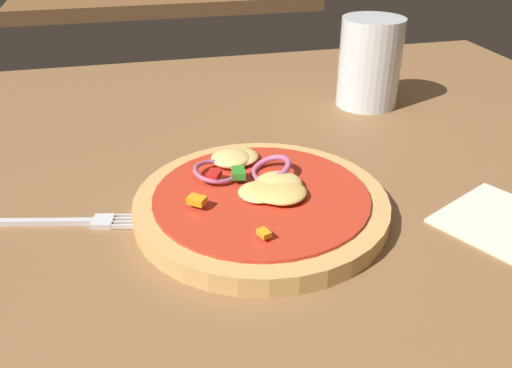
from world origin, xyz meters
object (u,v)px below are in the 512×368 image
at_px(pizza, 261,201).
at_px(beer_glass, 369,66).
at_px(napkin, 497,220).
at_px(fork, 70,222).

height_order(pizza, beer_glass, beer_glass).
bearing_deg(pizza, napkin, -17.66).
distance_m(pizza, fork, 0.17).
relative_size(beer_glass, napkin, 0.90).
distance_m(fork, beer_glass, 0.44).
height_order(fork, beer_glass, beer_glass).
xyz_separation_m(fork, beer_glass, (0.38, 0.21, 0.05)).
distance_m(beer_glass, napkin, 0.30).
bearing_deg(fork, pizza, -6.82).
bearing_deg(napkin, fork, 167.17).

